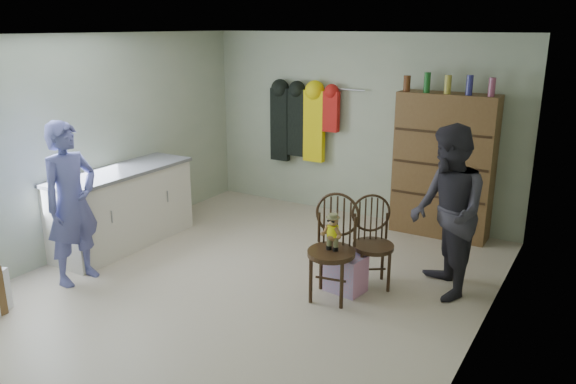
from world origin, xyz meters
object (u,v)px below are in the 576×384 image
Objects in this scene: counter at (123,207)px; chair_front at (333,241)px; chair_far at (372,238)px; dresser at (443,165)px.

chair_front is at bearing 1.14° from counter.
counter is at bearing 155.15° from chair_far.
chair_far is 0.46× the size of dresser.
counter reaches higher than chair_far.
chair_front is 2.30m from dresser.
chair_front reaches higher than chair_far.
chair_far is (3.01, 0.51, 0.03)m from counter.
chair_far is at bearing 9.65° from counter.
chair_front is at bearing -150.04° from chair_far.
chair_front is at bearing -100.24° from dresser.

